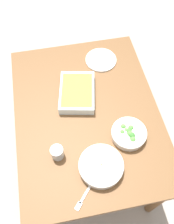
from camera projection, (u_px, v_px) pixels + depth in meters
ground_plane at (87, 154)px, 2.18m from camera, size 6.00×6.00×0.00m
dining_table at (87, 119)px, 1.62m from camera, size 1.20×0.90×0.74m
stew_bowl at (101, 166)px, 1.34m from camera, size 0.25×0.25×0.06m
broccoli_bowl at (129, 134)px, 1.44m from camera, size 0.21×0.21×0.07m
baking_dish at (77, 92)px, 1.58m from camera, size 0.34×0.28×0.06m
drink_cup at (57, 153)px, 1.37m from camera, size 0.07×0.07×0.08m
side_plate at (101, 60)px, 1.76m from camera, size 0.22×0.22×0.01m
spoon_by_stew at (98, 161)px, 1.38m from camera, size 0.18×0.04×0.01m
fork_on_table at (84, 197)px, 1.28m from camera, size 0.14×0.13×0.01m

